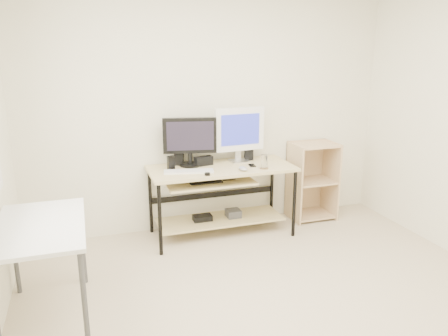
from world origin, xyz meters
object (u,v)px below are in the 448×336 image
black_monitor (190,139)px  white_imac (240,131)px  audio_controller (171,163)px  desk (219,186)px  side_table (41,235)px  shelf_unit (311,180)px

black_monitor → white_imac: 0.55m
black_monitor → audio_controller: bearing=-148.3°
desk → audio_controller: (-0.49, 0.07, 0.28)m
side_table → black_monitor: size_ratio=1.82×
desk → audio_controller: bearing=172.3°
shelf_unit → white_imac: bearing=-178.9°
side_table → black_monitor: (1.38, 1.21, 0.37)m
black_monitor → white_imac: (0.55, -0.00, 0.05)m
shelf_unit → side_table: bearing=-156.7°
shelf_unit → audio_controller: bearing=-176.8°
side_table → audio_controller: size_ratio=7.13×
white_imac → audio_controller: (-0.77, -0.08, -0.27)m
desk → shelf_unit: shelf_unit is taller
shelf_unit → white_imac: 1.10m
shelf_unit → white_imac: size_ratio=1.53×
shelf_unit → audio_controller: shelf_unit is taller
black_monitor → side_table: bearing=-127.2°
desk → white_imac: white_imac is taller
white_imac → audio_controller: size_ratio=4.19×
side_table → audio_controller: 1.63m
side_table → shelf_unit: bearing=23.3°
audio_controller → white_imac: bearing=-5.6°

